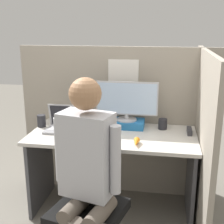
{
  "coord_description": "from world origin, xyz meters",
  "views": [
    {
      "loc": [
        0.43,
        -2.21,
        1.69
      ],
      "look_at": [
        0.02,
        0.17,
        1.0
      ],
      "focal_mm": 50.0,
      "sensor_mm": 36.0,
      "label": 1
    }
  ],
  "objects_px": {
    "stapler": "(189,131)",
    "carrot_toy": "(136,142)",
    "paper_box": "(126,124)",
    "laptop": "(64,126)",
    "monitor": "(127,100)",
    "office_chair": "(88,191)",
    "coffee_mug": "(163,124)",
    "pen_cup": "(41,121)",
    "person": "(87,167)"
  },
  "relations": [
    {
      "from": "stapler",
      "to": "carrot_toy",
      "type": "height_order",
      "value": "carrot_toy"
    },
    {
      "from": "laptop",
      "to": "pen_cup",
      "type": "bearing_deg",
      "value": 163.71
    },
    {
      "from": "monitor",
      "to": "stapler",
      "type": "xyz_separation_m",
      "value": [
        0.57,
        -0.08,
        -0.24
      ]
    },
    {
      "from": "stapler",
      "to": "coffee_mug",
      "type": "bearing_deg",
      "value": 160.51
    },
    {
      "from": "stapler",
      "to": "paper_box",
      "type": "bearing_deg",
      "value": 171.82
    },
    {
      "from": "office_chair",
      "to": "pen_cup",
      "type": "relative_size",
      "value": 9.27
    },
    {
      "from": "monitor",
      "to": "person",
      "type": "relative_size",
      "value": 0.41
    },
    {
      "from": "person",
      "to": "monitor",
      "type": "bearing_deg",
      "value": 82.18
    },
    {
      "from": "carrot_toy",
      "to": "pen_cup",
      "type": "distance_m",
      "value": 0.98
    },
    {
      "from": "office_chair",
      "to": "coffee_mug",
      "type": "bearing_deg",
      "value": 58.61
    },
    {
      "from": "monitor",
      "to": "pen_cup",
      "type": "bearing_deg",
      "value": -171.18
    },
    {
      "from": "stapler",
      "to": "pen_cup",
      "type": "height_order",
      "value": "pen_cup"
    },
    {
      "from": "monitor",
      "to": "coffee_mug",
      "type": "height_order",
      "value": "monitor"
    },
    {
      "from": "laptop",
      "to": "office_chair",
      "type": "xyz_separation_m",
      "value": [
        0.37,
        -0.64,
        -0.26
      ]
    },
    {
      "from": "office_chair",
      "to": "paper_box",
      "type": "bearing_deg",
      "value": 78.22
    },
    {
      "from": "paper_box",
      "to": "carrot_toy",
      "type": "height_order",
      "value": "paper_box"
    },
    {
      "from": "carrot_toy",
      "to": "person",
      "type": "distance_m",
      "value": 0.6
    },
    {
      "from": "carrot_toy",
      "to": "person",
      "type": "xyz_separation_m",
      "value": [
        -0.27,
        -0.54,
        0.02
      ]
    },
    {
      "from": "person",
      "to": "coffee_mug",
      "type": "bearing_deg",
      "value": 64.44
    },
    {
      "from": "monitor",
      "to": "carrot_toy",
      "type": "distance_m",
      "value": 0.52
    },
    {
      "from": "monitor",
      "to": "office_chair",
      "type": "relative_size",
      "value": 0.54
    },
    {
      "from": "monitor",
      "to": "carrot_toy",
      "type": "relative_size",
      "value": 3.79
    },
    {
      "from": "office_chair",
      "to": "pen_cup",
      "type": "height_order",
      "value": "office_chair"
    },
    {
      "from": "laptop",
      "to": "stapler",
      "type": "relative_size",
      "value": 2.16
    },
    {
      "from": "laptop",
      "to": "carrot_toy",
      "type": "distance_m",
      "value": 0.72
    },
    {
      "from": "monitor",
      "to": "laptop",
      "type": "height_order",
      "value": "monitor"
    },
    {
      "from": "office_chair",
      "to": "carrot_toy",
      "type": "bearing_deg",
      "value": 51.85
    },
    {
      "from": "stapler",
      "to": "office_chair",
      "type": "xyz_separation_m",
      "value": [
        -0.74,
        -0.75,
        -0.24
      ]
    },
    {
      "from": "coffee_mug",
      "to": "laptop",
      "type": "bearing_deg",
      "value": -167.66
    },
    {
      "from": "stapler",
      "to": "pen_cup",
      "type": "distance_m",
      "value": 1.36
    },
    {
      "from": "paper_box",
      "to": "monitor",
      "type": "relative_size",
      "value": 0.58
    },
    {
      "from": "carrot_toy",
      "to": "coffee_mug",
      "type": "height_order",
      "value": "coffee_mug"
    },
    {
      "from": "paper_box",
      "to": "office_chair",
      "type": "relative_size",
      "value": 0.31
    },
    {
      "from": "paper_box",
      "to": "stapler",
      "type": "distance_m",
      "value": 0.58
    },
    {
      "from": "stapler",
      "to": "person",
      "type": "xyz_separation_m",
      "value": [
        -0.71,
        -0.9,
        0.02
      ]
    },
    {
      "from": "pen_cup",
      "to": "laptop",
      "type": "bearing_deg",
      "value": -16.29
    },
    {
      "from": "monitor",
      "to": "carrot_toy",
      "type": "xyz_separation_m",
      "value": [
        0.13,
        -0.44,
        -0.23
      ]
    },
    {
      "from": "monitor",
      "to": "laptop",
      "type": "bearing_deg",
      "value": -160.41
    },
    {
      "from": "office_chair",
      "to": "coffee_mug",
      "type": "distance_m",
      "value": 1.01
    },
    {
      "from": "office_chair",
      "to": "coffee_mug",
      "type": "height_order",
      "value": "office_chair"
    },
    {
      "from": "monitor",
      "to": "paper_box",
      "type": "bearing_deg",
      "value": -90.0
    },
    {
      "from": "laptop",
      "to": "office_chair",
      "type": "height_order",
      "value": "office_chair"
    },
    {
      "from": "person",
      "to": "pen_cup",
      "type": "relative_size",
      "value": 12.14
    },
    {
      "from": "laptop",
      "to": "person",
      "type": "bearing_deg",
      "value": -62.6
    },
    {
      "from": "paper_box",
      "to": "monitor",
      "type": "bearing_deg",
      "value": 90.0
    },
    {
      "from": "coffee_mug",
      "to": "carrot_toy",
      "type": "bearing_deg",
      "value": -114.49
    },
    {
      "from": "carrot_toy",
      "to": "pen_cup",
      "type": "height_order",
      "value": "pen_cup"
    },
    {
      "from": "monitor",
      "to": "laptop",
      "type": "distance_m",
      "value": 0.62
    },
    {
      "from": "paper_box",
      "to": "laptop",
      "type": "xyz_separation_m",
      "value": [
        -0.55,
        -0.19,
        0.01
      ]
    },
    {
      "from": "paper_box",
      "to": "office_chair",
      "type": "distance_m",
      "value": 0.89
    }
  ]
}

